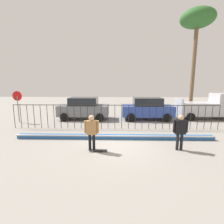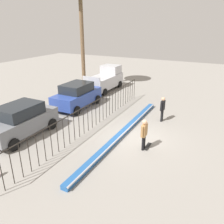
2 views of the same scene
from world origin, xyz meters
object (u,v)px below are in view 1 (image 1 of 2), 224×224
Objects in this scene: parked_car_gray at (84,108)px; pickup_truck at (208,107)px; parked_car_blue at (147,108)px; camera_operator at (180,129)px; stop_sign at (18,102)px; skateboard at (98,150)px; palm_tree_tall at (197,22)px; skateboarder at (92,130)px.

pickup_truck reaches higher than parked_car_gray.
parked_car_blue is at bearing -179.76° from pickup_truck.
parked_car_gray is at bearing 176.58° from parked_car_blue.
camera_operator is 12.04m from stop_sign.
skateboard is at bearing -38.82° from stop_sign.
stop_sign reaches higher than pickup_truck.
parked_car_blue reaches higher than skateboard.
parked_car_gray is 0.43× the size of palm_tree_tall.
parked_car_gray reaches higher than skateboard.
parked_car_gray is 1.72× the size of stop_sign.
camera_operator is 12.86m from palm_tree_tall.
skateboarder is 11.72m from pickup_truck.
parked_car_blue is (-0.31, 6.68, -0.04)m from camera_operator.
skateboarder is 0.39× the size of parked_car_blue.
pickup_truck reaches higher than skateboard.
palm_tree_tall reaches higher than stop_sign.
pickup_truck reaches higher than camera_operator.
stop_sign reaches higher than parked_car_gray.
palm_tree_tall reaches higher than camera_operator.
parked_car_blue is at bearing 7.35° from stop_sign.
pickup_truck is at bearing -74.79° from palm_tree_tall.
parked_car_gray is (-5.80, 6.71, -0.04)m from camera_operator.
parked_car_blue is at bearing -74.06° from camera_operator.
skateboarder is 0.36× the size of pickup_truck.
skateboard is 7.85m from parked_car_blue.
skateboard is 0.19× the size of parked_car_gray.
parked_car_gray is 0.91× the size of pickup_truck.
skateboarder is at bearing -39.39° from stop_sign.
palm_tree_tall reaches higher than skateboarder.
skateboarder is at bearing 133.34° from skateboard.
parked_car_gray is at bearing 83.53° from skateboard.
pickup_truck reaches higher than skateboarder.
skateboarder is at bearing 15.71° from camera_operator.
stop_sign reaches higher than parked_car_blue.
parked_car_blue is (3.47, 6.99, 0.91)m from skateboard.
parked_car_blue reaches higher than camera_operator.
camera_operator is (4.08, 0.17, 0.01)m from skateboarder.
stop_sign reaches higher than camera_operator.
stop_sign is at bearing -175.73° from parked_car_blue.
pickup_truck is (10.87, 0.43, 0.06)m from parked_car_gray.
pickup_truck is (8.85, 7.45, 0.98)m from skateboard.
palm_tree_tall is at bearing 14.39° from stop_sign.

